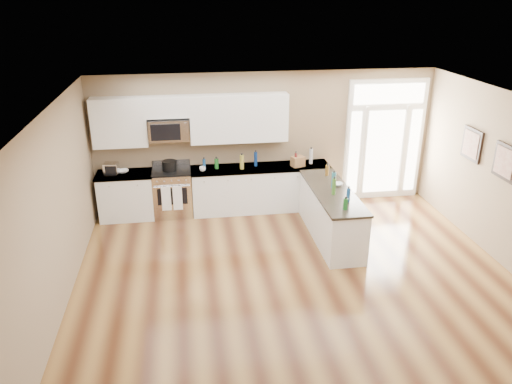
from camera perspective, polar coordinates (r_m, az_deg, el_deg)
ground at (r=7.40m, az=6.28°, el=-13.53°), size 8.00×8.00×0.00m
room_shell at (r=6.55m, az=6.91°, el=-1.32°), size 8.00×8.00×8.00m
back_cabinet_left at (r=10.31m, az=-14.56°, el=-0.53°), size 1.10×0.66×0.94m
back_cabinet_right at (r=10.34m, az=0.53°, el=0.30°), size 2.85×0.66×0.94m
peninsula_cabinet at (r=9.27m, az=8.54°, el=-2.69°), size 0.69×2.32×0.94m
upper_cabinet_left at (r=9.98m, az=-15.37°, el=7.67°), size 1.04×0.33×0.95m
upper_cabinet_right at (r=9.96m, az=-1.96°, el=8.43°), size 1.94×0.33×0.95m
upper_cabinet_short at (r=9.85m, az=-10.09°, el=9.58°), size 0.82×0.33×0.40m
microwave at (r=9.92m, az=-9.93°, el=7.05°), size 0.78×0.41×0.42m
entry_door at (r=11.02m, az=14.43°, el=5.74°), size 1.70×0.10×2.60m
wall_art_near at (r=9.83m, az=23.44°, el=5.03°), size 0.05×0.58×0.58m
wall_art_far at (r=9.04m, az=26.60°, el=3.08°), size 0.05×0.58×0.58m
kitchen_range at (r=10.22m, az=-9.50°, el=-0.04°), size 0.77×0.68×1.08m
stockpot at (r=10.03m, az=-9.88°, el=3.03°), size 0.36×0.36×0.22m
toaster_oven at (r=10.09m, az=-16.20°, el=2.57°), size 0.30×0.25×0.23m
cardboard_box at (r=10.19m, az=4.80°, el=3.50°), size 0.30×0.26×0.21m
bowl_left at (r=10.17m, az=-14.96°, el=2.31°), size 0.26×0.26×0.05m
bowl_peninsula at (r=9.29m, az=9.33°, el=0.87°), size 0.23×0.23×0.05m
cup_counter at (r=9.95m, az=-6.14°, el=2.64°), size 0.13×0.13×0.09m
counter_bottles at (r=9.55m, az=3.87°, el=2.42°), size 2.41×2.42×0.32m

